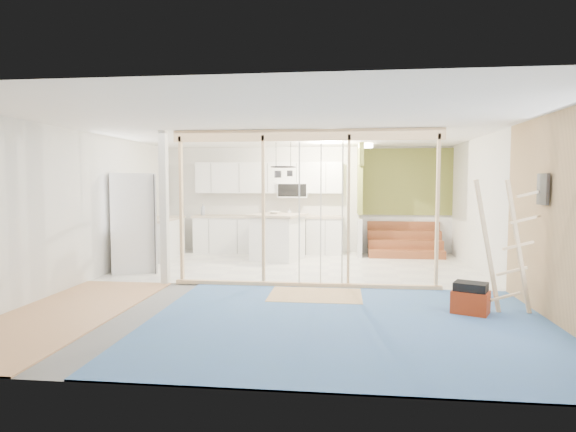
# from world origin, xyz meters

# --- Properties ---
(room) EXTENTS (7.01, 8.01, 2.61)m
(room) POSITION_xyz_m (0.00, 0.00, 1.30)
(room) COLOR slate
(room) RESTS_ON ground
(floor_overlays) EXTENTS (7.00, 8.00, 0.03)m
(floor_overlays) POSITION_xyz_m (0.07, 0.06, 0.01)
(floor_overlays) COLOR silver
(floor_overlays) RESTS_ON room
(stud_frame) EXTENTS (4.66, 0.14, 2.60)m
(stud_frame) POSITION_xyz_m (-0.27, -0.00, 1.61)
(stud_frame) COLOR beige
(stud_frame) RESTS_ON room
(base_cabinets) EXTENTS (4.45, 2.24, 0.93)m
(base_cabinets) POSITION_xyz_m (-1.61, 3.36, 0.47)
(base_cabinets) COLOR white
(base_cabinets) RESTS_ON room
(upper_cabinets) EXTENTS (3.60, 0.41, 0.85)m
(upper_cabinets) POSITION_xyz_m (-0.84, 3.82, 1.82)
(upper_cabinets) COLOR white
(upper_cabinets) RESTS_ON room
(green_partition) EXTENTS (2.25, 1.51, 2.60)m
(green_partition) POSITION_xyz_m (2.04, 3.66, 0.94)
(green_partition) COLOR olive
(green_partition) RESTS_ON room
(pot_rack) EXTENTS (0.52, 0.52, 0.72)m
(pot_rack) POSITION_xyz_m (-0.31, 1.89, 2.00)
(pot_rack) COLOR black
(pot_rack) RESTS_ON room
(sheathing_panel) EXTENTS (0.02, 4.00, 2.60)m
(sheathing_panel) POSITION_xyz_m (3.48, -2.00, 1.30)
(sheathing_panel) COLOR tan
(sheathing_panel) RESTS_ON room
(electrical_panel) EXTENTS (0.04, 0.30, 0.40)m
(electrical_panel) POSITION_xyz_m (3.43, -1.40, 1.65)
(electrical_panel) COLOR #3B3B41
(electrical_panel) RESTS_ON room
(ceiling_light) EXTENTS (0.32, 0.32, 0.08)m
(ceiling_light) POSITION_xyz_m (1.40, 3.00, 2.54)
(ceiling_light) COLOR #FFEABF
(ceiling_light) RESTS_ON room
(fridge) EXTENTS (1.09, 1.04, 1.91)m
(fridge) POSITION_xyz_m (-3.10, 1.07, 0.95)
(fridge) COLOR white
(fridge) RESTS_ON room
(island) EXTENTS (1.32, 1.32, 1.04)m
(island) POSITION_xyz_m (-0.53, 2.70, 0.51)
(island) COLOR white
(island) RESTS_ON room
(bowl) EXTENTS (0.28, 0.28, 0.06)m
(bowl) POSITION_xyz_m (-0.60, 2.75, 1.07)
(bowl) COLOR white
(bowl) RESTS_ON island
(soap_bottle_a) EXTENTS (0.11, 0.11, 0.29)m
(soap_bottle_a) POSITION_xyz_m (-2.50, 3.61, 1.07)
(soap_bottle_a) COLOR #A1A5B3
(soap_bottle_a) RESTS_ON base_cabinets
(soap_bottle_b) EXTENTS (0.11, 0.11, 0.18)m
(soap_bottle_b) POSITION_xyz_m (-0.37, 3.59, 1.02)
(soap_bottle_b) COLOR white
(soap_bottle_b) RESTS_ON base_cabinets
(toolbox) EXTENTS (0.55, 0.50, 0.43)m
(toolbox) POSITION_xyz_m (2.58, -1.38, 0.20)
(toolbox) COLOR #972B0D
(toolbox) RESTS_ON room
(ladder) EXTENTS (0.94, 0.14, 1.76)m
(ladder) POSITION_xyz_m (3.03, -1.34, 0.90)
(ladder) COLOR #E6C08D
(ladder) RESTS_ON room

